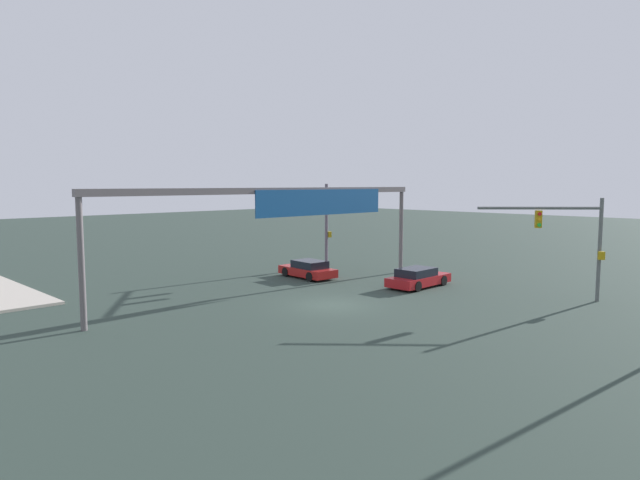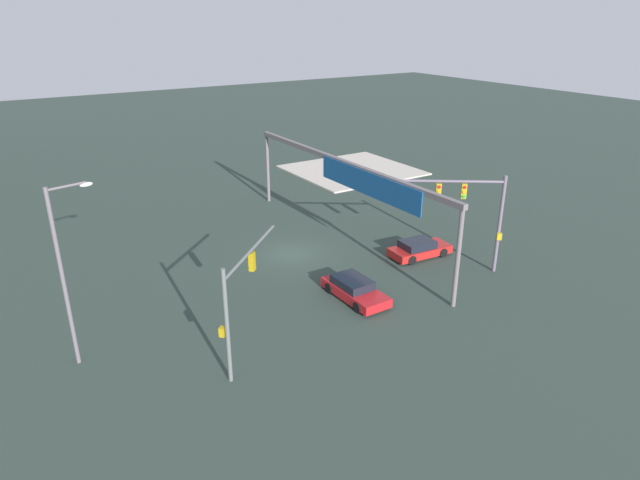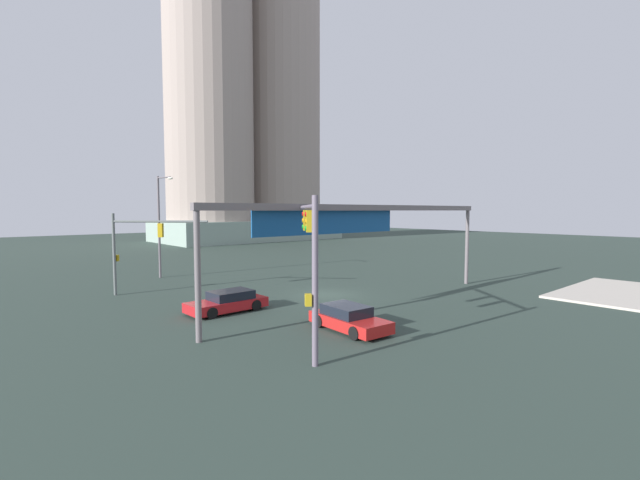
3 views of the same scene
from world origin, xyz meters
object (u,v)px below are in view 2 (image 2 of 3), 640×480
at_px(streetlamp_curved_arm, 65,267).
at_px(traffic_signal_opposite_side, 239,291).
at_px(sedan_car_approaching, 354,289).
at_px(traffic_signal_near_corner, 476,206).
at_px(sedan_car_waiting_far, 419,249).

bearing_deg(streetlamp_curved_arm, traffic_signal_opposite_side, -45.86).
relative_size(traffic_signal_opposite_side, sedan_car_approaching, 1.23).
bearing_deg(sedan_car_approaching, traffic_signal_opposite_side, -75.02).
distance_m(traffic_signal_opposite_side, sedan_car_approaching, 9.24).
bearing_deg(sedan_car_approaching, traffic_signal_near_corner, 82.92).
relative_size(streetlamp_curved_arm, sedan_car_approaching, 1.92).
bearing_deg(streetlamp_curved_arm, sedan_car_approaching, -20.33).
xyz_separation_m(streetlamp_curved_arm, sedan_car_approaching, (-1.87, -14.90, -4.46)).
relative_size(traffic_signal_opposite_side, streetlamp_curved_arm, 0.64).
distance_m(traffic_signal_near_corner, streetlamp_curved_arm, 23.67).
relative_size(sedan_car_approaching, sedan_car_waiting_far, 1.04).
height_order(traffic_signal_near_corner, sedan_car_waiting_far, traffic_signal_near_corner).
bearing_deg(sedan_car_waiting_far, streetlamp_curved_arm, -174.00).
distance_m(traffic_signal_near_corner, sedan_car_waiting_far, 5.36).
distance_m(traffic_signal_opposite_side, sedan_car_waiting_far, 16.73).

